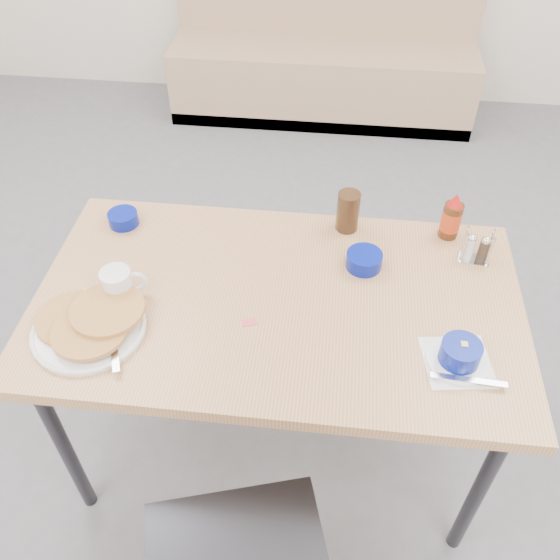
# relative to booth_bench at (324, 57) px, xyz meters

# --- Properties ---
(ground) EXTENTS (6.00, 6.00, 0.00)m
(ground) POSITION_rel_booth_bench_xyz_m (0.00, -2.78, -0.35)
(ground) COLOR slate
(ground) RESTS_ON ground
(booth_bench) EXTENTS (1.90, 0.56, 1.22)m
(booth_bench) POSITION_rel_booth_bench_xyz_m (0.00, 0.00, 0.00)
(booth_bench) COLOR tan
(booth_bench) RESTS_ON ground
(dining_table) EXTENTS (1.40, 0.80, 0.76)m
(dining_table) POSITION_rel_booth_bench_xyz_m (0.00, -2.53, 0.35)
(dining_table) COLOR tan
(dining_table) RESTS_ON ground
(pancake_plate) EXTENTS (0.31, 0.31, 0.05)m
(pancake_plate) POSITION_rel_booth_bench_xyz_m (-0.49, -2.71, 0.43)
(pancake_plate) COLOR white
(pancake_plate) RESTS_ON dining_table
(coffee_mug) EXTENTS (0.12, 0.09, 0.10)m
(coffee_mug) POSITION_rel_booth_bench_xyz_m (-0.45, -2.58, 0.46)
(coffee_mug) COLOR white
(coffee_mug) RESTS_ON dining_table
(grits_setting) EXTENTS (0.21, 0.19, 0.07)m
(grits_setting) POSITION_rel_booth_bench_xyz_m (0.49, -2.71, 0.44)
(grits_setting) COLOR white
(grits_setting) RESTS_ON dining_table
(creamer_bowl) EXTENTS (0.10, 0.10, 0.04)m
(creamer_bowl) POSITION_rel_booth_bench_xyz_m (-0.54, -2.26, 0.43)
(creamer_bowl) COLOR navy
(creamer_bowl) RESTS_ON dining_table
(butter_bowl) EXTENTS (0.11, 0.11, 0.05)m
(butter_bowl) POSITION_rel_booth_bench_xyz_m (0.24, -2.37, 0.43)
(butter_bowl) COLOR navy
(butter_bowl) RESTS_ON dining_table
(amber_tumbler) EXTENTS (0.07, 0.07, 0.13)m
(amber_tumbler) POSITION_rel_booth_bench_xyz_m (0.19, -2.19, 0.48)
(amber_tumbler) COLOR #362111
(amber_tumbler) RESTS_ON dining_table
(condiment_caddy) EXTENTS (0.10, 0.06, 0.11)m
(condiment_caddy) POSITION_rel_booth_bench_xyz_m (0.58, -2.30, 0.45)
(condiment_caddy) COLOR silver
(condiment_caddy) RESTS_ON dining_table
(syrup_bottle) EXTENTS (0.06, 0.06, 0.16)m
(syrup_bottle) POSITION_rel_booth_bench_xyz_m (0.51, -2.19, 0.48)
(syrup_bottle) COLOR #47230F
(syrup_bottle) RESTS_ON dining_table
(sugar_wrapper) EXTENTS (0.05, 0.04, 0.00)m
(sugar_wrapper) POSITION_rel_booth_bench_xyz_m (-0.07, -2.63, 0.41)
(sugar_wrapper) COLOR #DE4A58
(sugar_wrapper) RESTS_ON dining_table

